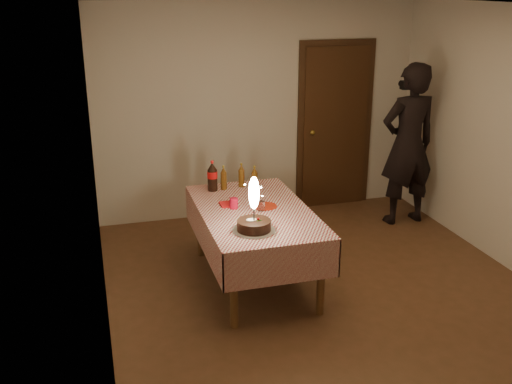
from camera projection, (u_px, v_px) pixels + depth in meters
ground at (325, 292)px, 5.68m from camera, size 4.00×4.50×0.01m
room_shell at (332, 119)px, 5.21m from camera, size 4.04×4.54×2.62m
dining_table at (255, 220)px, 5.66m from camera, size 1.02×1.72×0.76m
birthday_cake at (254, 218)px, 5.12m from camera, size 0.37×0.37×0.49m
red_plate at (265, 206)px, 5.71m from camera, size 0.22×0.22×0.01m
red_cup at (234, 203)px, 5.65m from camera, size 0.08×0.08×0.10m
clear_cup at (261, 206)px, 5.59m from camera, size 0.07×0.07×0.09m
napkin_stack at (228, 204)px, 5.74m from camera, size 0.15×0.15×0.02m
cola_bottle at (212, 176)px, 6.10m from camera, size 0.10×0.10×0.32m
amber_bottle_left at (224, 178)px, 6.15m from camera, size 0.06×0.06×0.26m
amber_bottle_right at (255, 179)px, 6.14m from camera, size 0.06×0.06×0.26m
amber_bottle_mid at (241, 176)px, 6.23m from camera, size 0.06×0.06×0.26m
photographer at (408, 145)px, 7.06m from camera, size 0.73×0.51×1.93m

